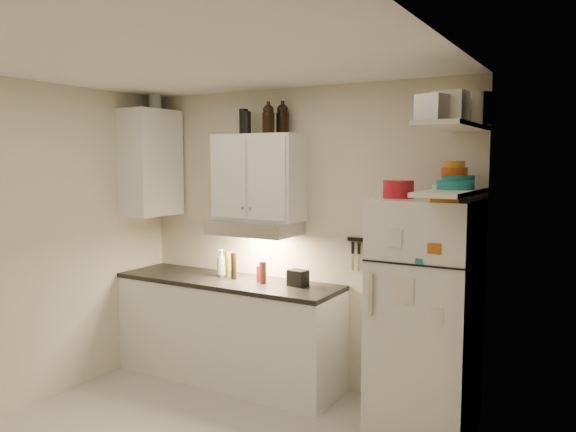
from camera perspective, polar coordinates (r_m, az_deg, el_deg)
The scene contains 35 objects.
ceiling at distance 3.72m, azimuth -10.72°, elevation 15.44°, with size 3.20×3.00×0.02m, color white.
back_wall at distance 4.96m, azimuth 1.03°, elevation -2.13°, with size 3.20×0.02×2.60m, color beige.
left_wall at distance 4.92m, azimuth -24.81°, elevation -2.72°, with size 0.02×3.00×2.60m, color beige.
right_wall at distance 2.97m, azimuth 14.28°, elevation -7.60°, with size 0.02×3.00×2.60m, color beige.
base_cabinet at distance 5.18m, azimuth -6.13°, elevation -11.58°, with size 2.10×0.60×0.88m, color white.
countertop at distance 5.06m, azimuth -6.18°, elevation -6.60°, with size 2.10×0.62×0.04m, color black.
upper_cabinet at distance 4.92m, azimuth -3.01°, elevation 3.94°, with size 0.80×0.33×0.75m, color white.
side_cabinet at distance 5.52m, azimuth -13.76°, elevation 5.27°, with size 0.33×0.55×1.00m, color white.
range_hood at distance 4.90m, azimuth -3.40°, elevation -1.18°, with size 0.76×0.46×0.12m, color silver.
fridge at distance 4.26m, azimuth 13.74°, elevation -9.79°, with size 0.70×0.68×1.70m, color white.
shelf_hi at distance 3.93m, azimuth 16.47°, elevation 8.76°, with size 0.30×0.95×0.03m, color white.
shelf_lo at distance 3.93m, azimuth 16.29°, elevation 2.34°, with size 0.30×0.95×0.03m, color white.
knife_strip at distance 4.64m, azimuth 8.48°, elevation -2.49°, with size 0.42×0.02×0.03m, color black.
dutch_oven at distance 4.15m, azimuth 11.15°, elevation 2.69°, with size 0.22×0.22×0.13m, color #AC141F.
book_stack at distance 3.85m, azimuth 15.67°, elevation 1.96°, with size 0.18×0.22×0.07m, color #B35816.
spice_jar at distance 4.10m, azimuth 14.85°, elevation 2.40°, with size 0.06×0.06×0.10m, color silver.
stock_pot at distance 4.22m, azimuth 18.22°, elevation 10.21°, with size 0.31×0.31×0.22m, color silver.
tin_a at distance 3.81m, azimuth 16.19°, elevation 10.60°, with size 0.20×0.18×0.20m, color #AAAAAD.
tin_b at distance 3.70m, azimuth 14.48°, elevation 10.56°, with size 0.17×0.17×0.17m, color #AAAAAD.
bowl_teal at distance 4.17m, azimuth 16.87°, elevation 3.34°, with size 0.23×0.23×0.09m, color #177C81.
bowl_orange at distance 4.14m, azimuth 16.54°, elevation 4.36°, with size 0.18×0.18×0.06m, color #BA3D11.
bowl_yellow at distance 4.14m, azimuth 16.56°, elevation 5.07°, with size 0.14×0.14×0.05m, color #BE7D21.
plates at distance 3.99m, azimuth 16.62°, elevation 3.05°, with size 0.25×0.25×0.06m, color #177C81.
growler_a at distance 4.80m, azimuth -2.01°, elevation 9.86°, with size 0.10×0.10×0.25m, color black, non-canonical shape.
growler_b at distance 4.89m, azimuth -0.56°, elevation 9.86°, with size 0.11×0.11×0.26m, color black, non-canonical shape.
thermos_a at distance 4.92m, azimuth -4.18°, elevation 9.43°, with size 0.07×0.07×0.19m, color black.
thermos_b at distance 5.03m, azimuth -4.53°, elevation 9.52°, with size 0.08×0.08×0.22m, color black.
side_jar at distance 5.64m, azimuth -13.36°, elevation 11.14°, with size 0.11×0.11×0.15m, color silver.
soap_bottle at distance 5.16m, azimuth -6.74°, elevation -4.57°, with size 0.11×0.11×0.28m, color white.
pepper_mill at distance 4.84m, azimuth -2.58°, elevation -5.74°, with size 0.06×0.06×0.19m, color maroon.
oil_bottle at distance 5.14m, azimuth -6.17°, elevation -4.87°, with size 0.04×0.04×0.23m, color #4F6218.
vinegar_bottle at distance 5.02m, azimuth -5.52°, elevation -5.09°, with size 0.05×0.05×0.24m, color black.
clear_bottle at distance 4.91m, azimuth -2.71°, elevation -5.63°, with size 0.06×0.06×0.18m, color silver.
red_jar at distance 4.92m, azimuth -2.84°, elevation -5.87°, with size 0.07×0.07×0.14m, color #AC141F.
caddy at distance 4.74m, azimuth 1.01°, elevation -6.32°, with size 0.16×0.11×0.14m, color black.
Camera 1 is at (2.38, -2.78, 1.97)m, focal length 35.00 mm.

